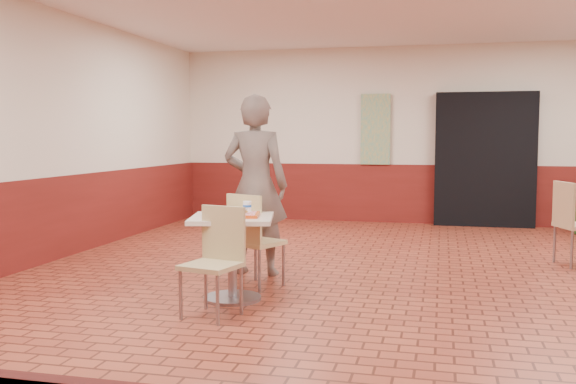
% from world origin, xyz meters
% --- Properties ---
extents(room_shell, '(8.01, 10.01, 3.01)m').
position_xyz_m(room_shell, '(0.00, 0.00, 1.50)').
color(room_shell, maroon).
rests_on(room_shell, ground).
extents(wainscot_band, '(8.00, 10.00, 1.00)m').
position_xyz_m(wainscot_band, '(0.00, 0.00, 0.50)').
color(wainscot_band, '#5E1612').
rests_on(wainscot_band, ground).
extents(corridor_doorway, '(1.60, 0.22, 2.20)m').
position_xyz_m(corridor_doorway, '(1.20, 4.88, 1.10)').
color(corridor_doorway, black).
rests_on(corridor_doorway, ground).
extents(promo_poster, '(0.50, 0.03, 1.20)m').
position_xyz_m(promo_poster, '(-0.60, 4.94, 1.60)').
color(promo_poster, gray).
rests_on(promo_poster, wainscot_band).
extents(main_table, '(0.73, 0.73, 0.77)m').
position_xyz_m(main_table, '(-1.31, -0.63, 0.52)').
color(main_table, beige).
rests_on(main_table, ground).
extents(chair_main_front, '(0.50, 0.50, 0.90)m').
position_xyz_m(chair_main_front, '(-1.28, -1.14, 0.50)').
color(chair_main_front, tan).
rests_on(chair_main_front, ground).
extents(chair_main_back, '(0.57, 0.57, 0.93)m').
position_xyz_m(chair_main_back, '(-1.27, -0.15, 0.52)').
color(chair_main_back, '#D2BE7E').
rests_on(chair_main_back, ground).
extents(customer, '(0.71, 0.47, 1.92)m').
position_xyz_m(customer, '(-1.42, 0.47, 0.96)').
color(customer, '#675850').
rests_on(customer, ground).
extents(serving_tray, '(0.48, 0.38, 0.03)m').
position_xyz_m(serving_tray, '(-1.31, -0.63, 0.78)').
color(serving_tray, '#C63E0E').
rests_on(serving_tray, main_table).
extents(ring_donut, '(0.10, 0.10, 0.03)m').
position_xyz_m(ring_donut, '(-1.43, -0.59, 0.81)').
color(ring_donut, '#EDC256').
rests_on(ring_donut, serving_tray).
extents(long_john_donut, '(0.15, 0.09, 0.04)m').
position_xyz_m(long_john_donut, '(-1.23, -0.66, 0.82)').
color(long_john_donut, '#B38434').
rests_on(long_john_donut, serving_tray).
extents(paper_cup, '(0.08, 0.08, 0.10)m').
position_xyz_m(paper_cup, '(-1.20, -0.52, 0.85)').
color(paper_cup, white).
rests_on(paper_cup, serving_tray).
extents(chair_second_left, '(0.57, 0.57, 0.97)m').
position_xyz_m(chair_second_left, '(1.99, 1.76, 0.54)').
color(chair_second_left, tan).
rests_on(chair_second_left, ground).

